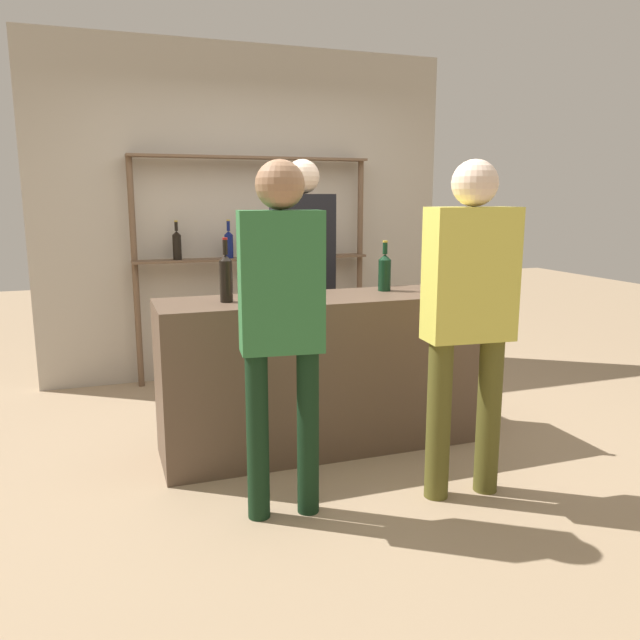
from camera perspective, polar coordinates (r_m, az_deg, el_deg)
ground_plane at (r=4.04m, az=0.00°, el=-11.40°), size 16.00×16.00×0.00m
bar_counter at (r=3.88m, az=0.00°, el=-4.86°), size 1.95×0.56×0.96m
back_wall at (r=5.54m, az=-6.57°, el=9.55°), size 3.55×0.12×2.80m
back_shelf at (r=5.37m, az=-6.09°, el=7.78°), size 2.02×0.18×1.88m
counter_bottle_0 at (r=3.94m, az=11.19°, el=4.16°), size 0.09×0.09×0.33m
counter_bottle_1 at (r=3.60m, az=-8.58°, el=3.91°), size 0.07×0.07×0.37m
counter_bottle_2 at (r=4.03m, az=5.93°, el=4.45°), size 0.08×0.08×0.32m
wine_glass at (r=3.81m, az=-3.86°, el=3.87°), size 0.08×0.08×0.15m
server_behind_counter at (r=4.47m, az=-1.56°, el=5.12°), size 0.46×0.25×1.81m
customer_left at (r=2.91m, az=-3.54°, el=0.96°), size 0.40×0.23×1.72m
customer_right at (r=3.21m, az=13.48°, el=1.39°), size 0.46×0.23×1.73m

